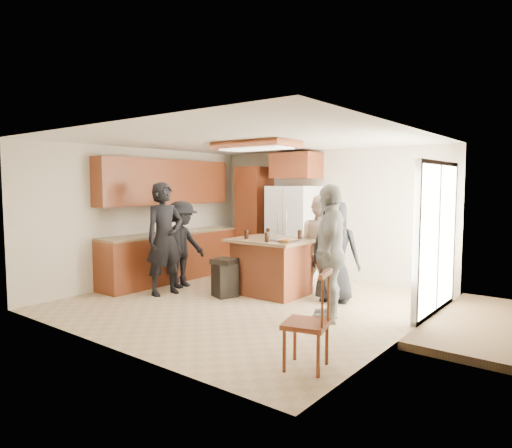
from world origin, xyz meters
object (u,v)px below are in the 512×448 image
Objects in this scene: refrigerator at (293,232)px; trash_bin at (225,277)px; person_behind_right at (335,251)px; kitchen_island at (271,266)px; person_behind_left at (320,244)px; person_front_left at (165,239)px; spindle_chair at (308,324)px; person_counter at (181,244)px; person_side_right at (330,253)px.

trash_bin is (0.02, -2.06, -0.58)m from refrigerator.
trash_bin is at bearing 15.62° from person_behind_right.
kitchen_island is (0.52, -1.46, -0.43)m from refrigerator.
person_behind_left is at bearing 50.04° from trash_bin.
person_front_left is 1.46× the size of kitchen_island.
kitchen_island is at bearing 60.80° from person_behind_left.
refrigerator reaches higher than spindle_chair.
spindle_chair reaches higher than kitchen_island.
person_counter is at bearing 177.26° from trash_bin.
person_counter is 1.17m from trash_bin.
spindle_chair is (2.63, -3.75, -0.45)m from refrigerator.
person_side_right is at bearing 102.97° from person_behind_right.
kitchen_island reaches higher than trash_bin.
kitchen_island is (1.39, 1.10, -0.46)m from person_front_left.
person_behind_right is 2.53× the size of trash_bin.
person_behind_right is at bearing 10.87° from kitchen_island.
spindle_chair is (2.11, -2.29, -0.02)m from kitchen_island.
person_front_left is 2.91m from person_side_right.
trash_bin is (-1.99, 0.12, -0.60)m from person_side_right.
person_side_right reaches higher than person_counter.
refrigerator is at bearing -25.63° from person_behind_left.
person_side_right is at bearing -72.81° from person_front_left.
person_behind_left is 1.67m from person_side_right.
person_side_right is 2.92× the size of trash_bin.
person_side_right is at bearing -25.75° from kitchen_island.
person_front_left reaches higher than person_counter.
trash_bin is at bearing 61.30° from person_behind_left.
person_behind_right reaches higher than person_counter.
person_counter is (-3.07, 0.17, -0.15)m from person_side_right.
person_behind_left is 3.35m from spindle_chair.
person_behind_right is 1.03m from person_side_right.
person_counter is 2.28m from refrigerator.
person_behind_right is at bearing -52.31° from person_front_left.
person_behind_left reaches higher than person_behind_right.
person_behind_left is 1.72m from trash_bin.
person_front_left is at bearing -108.85° from refrigerator.
spindle_chair is (0.62, -1.57, -0.47)m from person_side_right.
person_side_right is 1.85× the size of spindle_chair.
person_front_left is at bearing 161.16° from spindle_chair.
person_side_right is 2.09m from trash_bin.
person_behind_left is 2.45m from person_counter.
person_counter is 0.86× the size of refrigerator.
refrigerator is at bearing -160.18° from person_side_right.
person_side_right reaches higher than refrigerator.
person_counter is 1.55× the size of spindle_chair.
trash_bin is (1.08, -0.05, -0.45)m from person_counter.
person_behind_left is at bearing 49.54° from kitchen_island.
person_front_left is 2.96× the size of trash_bin.
refrigerator is 1.60m from kitchen_island.
person_behind_left is 0.92× the size of refrigerator.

